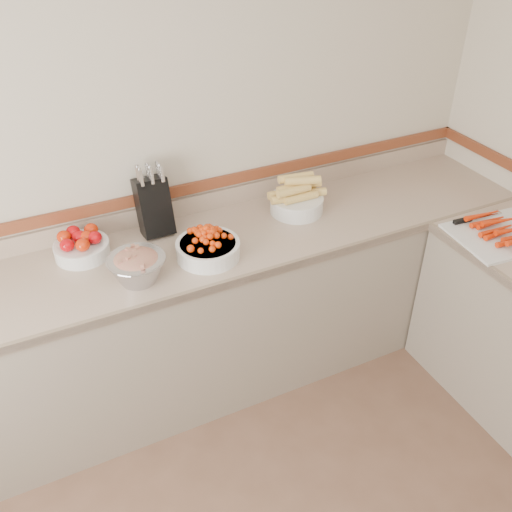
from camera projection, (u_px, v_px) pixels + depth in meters
name	position (u px, v px, depth m)	size (l,w,h in m)	color
back_wall	(131.00, 153.00, 2.72)	(4.00, 4.00, 0.00)	beige
counter_back	(168.00, 326.00, 2.97)	(4.00, 0.65, 1.08)	tan
knife_block	(153.00, 205.00, 2.81)	(0.16, 0.19, 0.38)	black
tomato_bowl	(81.00, 245.00, 2.69)	(0.26, 0.26, 0.13)	white
cherry_tomato_bowl	(208.00, 247.00, 2.68)	(0.31, 0.31, 0.16)	white
corn_bowl	(297.00, 199.00, 3.02)	(0.32, 0.29, 0.21)	white
rhubarb_bowl	(137.00, 266.00, 2.52)	(0.26, 0.26, 0.15)	#B2B2BA
cutting_board	(502.00, 232.00, 2.85)	(0.52, 0.42, 0.07)	silver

